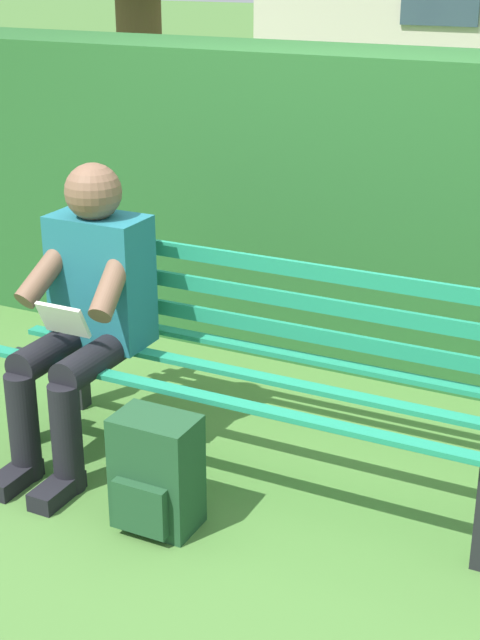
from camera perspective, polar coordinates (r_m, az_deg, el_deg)
ground at (r=3.71m, az=0.70°, el=-9.34°), size 60.00×60.00×0.00m
park_bench at (r=3.58m, az=1.37°, el=-2.43°), size 2.04×0.53×0.89m
person_seated at (r=3.68m, az=-9.41°, el=0.70°), size 0.44×0.73×1.16m
hedge_backdrop at (r=4.63m, az=5.72°, el=7.29°), size 4.85×0.67×1.53m
backpack at (r=3.33m, az=-5.12°, el=-9.27°), size 0.29×0.26×0.42m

